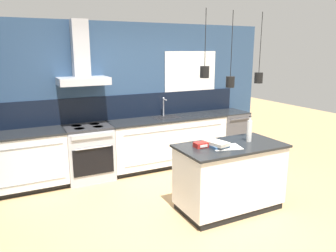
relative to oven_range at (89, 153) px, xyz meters
The scene contains 11 objects.
ground_plane 1.96m from the oven_range, 62.44° to the right, with size 16.00×16.00×0.00m, color tan.
wall_back 1.26m from the oven_range, 20.53° to the left, with size 5.60×2.35×2.60m.
counter_run_left 0.93m from the oven_range, behind, with size 1.12×0.64×0.91m.
counter_run_sink 1.48m from the oven_range, ahead, with size 2.22×0.64×1.27m.
oven_range is the anchor object (origin of this frame).
dishwasher 2.88m from the oven_range, ahead, with size 0.60×0.65×0.91m.
kitchen_island 2.40m from the oven_range, 53.17° to the right, with size 1.43×0.77×0.91m.
bottle_on_island 2.66m from the oven_range, 47.12° to the right, with size 0.07×0.07×0.35m.
book_stack 2.31m from the oven_range, 57.44° to the right, with size 0.26×0.37×0.08m.
red_supply_box 2.16m from the oven_range, 60.61° to the right, with size 0.18×0.13×0.06m.
paper_pile 2.43m from the oven_range, 56.38° to the right, with size 0.43×0.35×0.01m.
Camera 1 is at (-2.04, -3.56, 2.14)m, focal length 35.00 mm.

